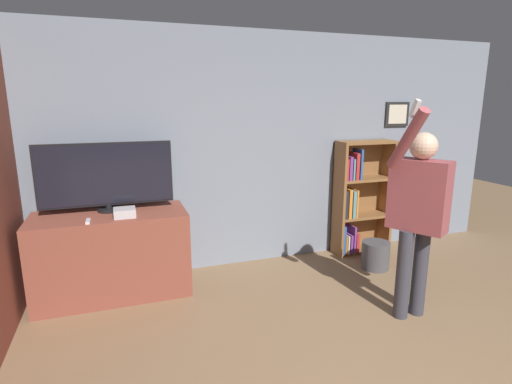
{
  "coord_description": "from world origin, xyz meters",
  "views": [
    {
      "loc": [
        -1.49,
        -1.23,
        1.92
      ],
      "look_at": [
        -0.34,
        2.07,
        1.13
      ],
      "focal_mm": 28.0,
      "sensor_mm": 36.0,
      "label": 1
    }
  ],
  "objects_px": {
    "person": "(418,208)",
    "waste_bin": "(375,255)",
    "game_console": "(125,213)",
    "bookshelf": "(357,200)",
    "television": "(106,176)"
  },
  "relations": [
    {
      "from": "game_console",
      "to": "bookshelf",
      "type": "distance_m",
      "value": 2.85
    },
    {
      "from": "game_console",
      "to": "person",
      "type": "height_order",
      "value": "person"
    },
    {
      "from": "waste_bin",
      "to": "person",
      "type": "bearing_deg",
      "value": -109.1
    },
    {
      "from": "television",
      "to": "waste_bin",
      "type": "relative_size",
      "value": 3.95
    },
    {
      "from": "bookshelf",
      "to": "television",
      "type": "bearing_deg",
      "value": -178.11
    },
    {
      "from": "game_console",
      "to": "waste_bin",
      "type": "bearing_deg",
      "value": -3.72
    },
    {
      "from": "person",
      "to": "television",
      "type": "bearing_deg",
      "value": -149.13
    },
    {
      "from": "game_console",
      "to": "waste_bin",
      "type": "height_order",
      "value": "game_console"
    },
    {
      "from": "television",
      "to": "bookshelf",
      "type": "height_order",
      "value": "television"
    },
    {
      "from": "person",
      "to": "waste_bin",
      "type": "xyz_separation_m",
      "value": [
        0.35,
        1.0,
        -0.86
      ]
    },
    {
      "from": "television",
      "to": "game_console",
      "type": "bearing_deg",
      "value": -61.43
    },
    {
      "from": "game_console",
      "to": "waste_bin",
      "type": "relative_size",
      "value": 0.62
    },
    {
      "from": "bookshelf",
      "to": "person",
      "type": "xyz_separation_m",
      "value": [
        -0.42,
        -1.54,
        0.33
      ]
    },
    {
      "from": "game_console",
      "to": "television",
      "type": "bearing_deg",
      "value": 118.57
    },
    {
      "from": "television",
      "to": "waste_bin",
      "type": "height_order",
      "value": "television"
    }
  ]
}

